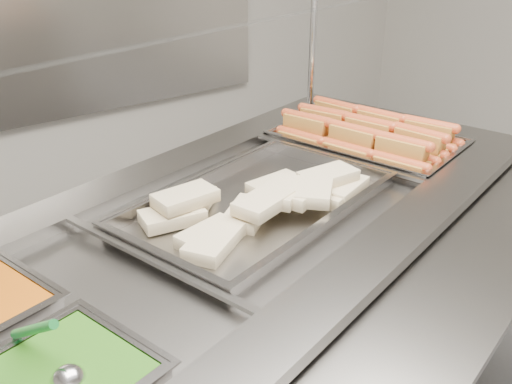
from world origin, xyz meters
TOP-DOWN VIEW (x-y plane):
  - back_panel at (0.00, 2.45)m, footprint 3.00×0.04m
  - steam_counter at (-0.09, 0.35)m, footprint 2.16×1.33m
  - tray_rail at (0.03, -0.18)m, footprint 1.93×0.82m
  - sneeze_guard at (-0.15, 0.57)m, footprint 1.78×0.71m
  - pan_hotdogs at (0.55, 0.50)m, footprint 0.49×0.66m
  - pan_wraps at (-0.03, 0.36)m, footprint 0.80×0.58m
  - hotdogs_in_buns at (0.55, 0.49)m, footprint 0.43×0.60m
  - tortilla_wraps at (-0.04, 0.33)m, footprint 0.64×0.37m
  - serving_spoon at (-0.69, 0.04)m, footprint 0.08×0.19m

SIDE VIEW (x-z plane):
  - steam_counter at x=-0.09m, z-range 0.00..0.96m
  - tray_rail at x=0.03m, z-range 0.88..0.93m
  - pan_hotdogs at x=0.55m, z-range 0.86..0.97m
  - pan_wraps at x=-0.03m, z-range 0.89..0.97m
  - tortilla_wraps at x=-0.04m, z-range 0.93..1.00m
  - hotdogs_in_buns at x=0.55m, z-range 0.90..1.03m
  - serving_spoon at x=-0.69m, z-range 0.89..1.04m
  - back_panel at x=0.00m, z-range 0.60..1.80m
  - sneeze_guard at x=-0.15m, z-range 1.11..1.58m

